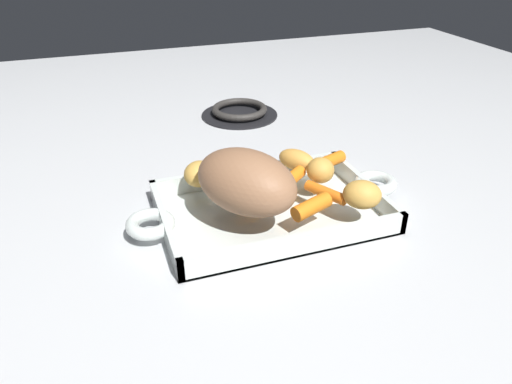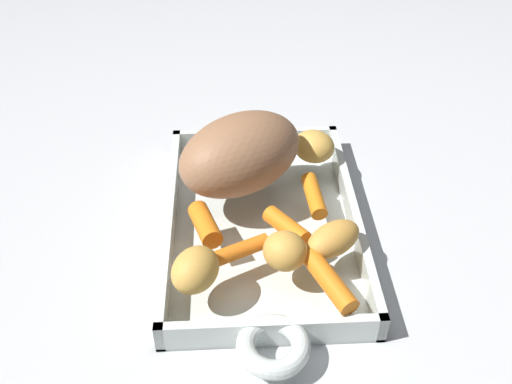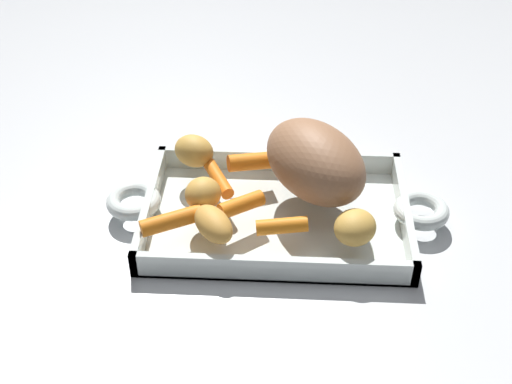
{
  "view_description": "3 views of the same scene",
  "coord_description": "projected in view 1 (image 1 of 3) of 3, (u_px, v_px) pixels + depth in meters",
  "views": [
    {
      "loc": [
        -0.22,
        -0.55,
        0.38
      ],
      "look_at": [
        -0.03,
        -0.02,
        0.05
      ],
      "focal_mm": 34.19,
      "sensor_mm": 36.0,
      "label": 1
    },
    {
      "loc": [
        0.47,
        -0.03,
        0.45
      ],
      "look_at": [
        -0.0,
        -0.01,
        0.05
      ],
      "focal_mm": 41.09,
      "sensor_mm": 36.0,
      "label": 2
    },
    {
      "loc": [
        -0.01,
        0.63,
        0.53
      ],
      "look_at": [
        0.02,
        0.02,
        0.06
      ],
      "focal_mm": 48.35,
      "sensor_mm": 36.0,
      "label": 3
    }
  ],
  "objects": [
    {
      "name": "baby_carrot_southeast",
      "position": [
        327.0,
        162.0,
        0.76
      ],
      "size": [
        0.07,
        0.05,
        0.02
      ],
      "primitive_type": "cylinder",
      "rotation": [
        1.62,
        0.0,
        2.0
      ],
      "color": "orange",
      "rests_on": "roasting_dish"
    },
    {
      "name": "baby_carrot_northwest",
      "position": [
        253.0,
        174.0,
        0.73
      ],
      "size": [
        0.06,
        0.02,
        0.02
      ],
      "primitive_type": "cylinder",
      "rotation": [
        1.5,
        0.0,
        4.81
      ],
      "color": "orange",
      "rests_on": "roasting_dish"
    },
    {
      "name": "baby_carrot_long",
      "position": [
        291.0,
        179.0,
        0.71
      ],
      "size": [
        0.06,
        0.05,
        0.02
      ],
      "primitive_type": "cylinder",
      "rotation": [
        1.61,
        0.0,
        5.34
      ],
      "color": "orange",
      "rests_on": "roasting_dish"
    },
    {
      "name": "potato_golden_large",
      "position": [
        362.0,
        195.0,
        0.65
      ],
      "size": [
        0.07,
        0.06,
        0.04
      ],
      "primitive_type": "ellipsoid",
      "rotation": [
        0.0,
        0.0,
        4.18
      ],
      "color": "gold",
      "rests_on": "roasting_dish"
    },
    {
      "name": "stove_burner_rear",
      "position": [
        239.0,
        112.0,
        1.04
      ],
      "size": [
        0.16,
        0.16,
        0.02
      ],
      "color": "black",
      "rests_on": "ground_plane"
    },
    {
      "name": "baby_carrot_center_right",
      "position": [
        312.0,
        207.0,
        0.64
      ],
      "size": [
        0.06,
        0.04,
        0.03
      ],
      "primitive_type": "cylinder",
      "rotation": [
        1.49,
        0.0,
        1.88
      ],
      "color": "orange",
      "rests_on": "roasting_dish"
    },
    {
      "name": "potato_whole",
      "position": [
        199.0,
        174.0,
        0.71
      ],
      "size": [
        0.06,
        0.07,
        0.04
      ],
      "primitive_type": "ellipsoid",
      "rotation": [
        0.0,
        0.0,
        1.01
      ],
      "color": "gold",
      "rests_on": "roasting_dish"
    },
    {
      "name": "roasting_dish",
      "position": [
        271.0,
        209.0,
        0.7
      ],
      "size": [
        0.41,
        0.21,
        0.03
      ],
      "color": "silver",
      "rests_on": "ground_plane"
    },
    {
      "name": "potato_near_roast",
      "position": [
        320.0,
        170.0,
        0.71
      ],
      "size": [
        0.06,
        0.06,
        0.04
      ],
      "primitive_type": "ellipsoid",
      "rotation": [
        0.0,
        0.0,
        2.61
      ],
      "color": "gold",
      "rests_on": "roasting_dish"
    },
    {
      "name": "potato_halved",
      "position": [
        297.0,
        160.0,
        0.75
      ],
      "size": [
        0.06,
        0.07,
        0.03
      ],
      "primitive_type": "ellipsoid",
      "rotation": [
        0.0,
        0.0,
        5.3
      ],
      "color": "gold",
      "rests_on": "roasting_dish"
    },
    {
      "name": "pork_roast",
      "position": [
        246.0,
        182.0,
        0.64
      ],
      "size": [
        0.16,
        0.17,
        0.08
      ],
      "primitive_type": "ellipsoid",
      "rotation": [
        0.0,
        0.0,
        2.17
      ],
      "color": "#956646",
      "rests_on": "roasting_dish"
    },
    {
      "name": "ground_plane",
      "position": [
        271.0,
        215.0,
        0.7
      ],
      "size": [
        2.09,
        2.09,
        0.0
      ],
      "primitive_type": "plane",
      "color": "silver"
    },
    {
      "name": "baby_carrot_center_left",
      "position": [
        326.0,
        193.0,
        0.68
      ],
      "size": [
        0.04,
        0.07,
        0.02
      ],
      "primitive_type": "cylinder",
      "rotation": [
        1.59,
        0.0,
        3.59
      ],
      "color": "orange",
      "rests_on": "roasting_dish"
    }
  ]
}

